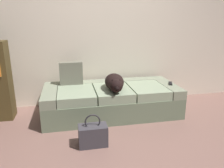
{
  "coord_description": "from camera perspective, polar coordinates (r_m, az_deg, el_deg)",
  "views": [
    {
      "loc": [
        -0.61,
        -1.88,
        1.37
      ],
      "look_at": [
        0.0,
        1.07,
        0.48
      ],
      "focal_mm": 34.89,
      "sensor_mm": 36.0,
      "label": 1
    }
  ],
  "objects": [
    {
      "name": "ground_plane",
      "position": [
        2.4,
        5.39,
        -18.23
      ],
      "size": [
        10.0,
        10.0,
        0.0
      ],
      "primitive_type": "plane",
      "color": "#815C52"
    },
    {
      "name": "back_wall",
      "position": [
        3.63,
        -2.09,
        16.99
      ],
      "size": [
        6.4,
        0.1,
        2.8
      ],
      "primitive_type": "cube",
      "color": "beige",
      "rests_on": "ground"
    },
    {
      "name": "couch",
      "position": [
        3.27,
        -0.18,
        -4.2
      ],
      "size": [
        1.96,
        0.88,
        0.43
      ],
      "color": "slate",
      "rests_on": "ground"
    },
    {
      "name": "dog_dark",
      "position": [
        3.01,
        0.71,
        0.44
      ],
      "size": [
        0.32,
        0.63,
        0.21
      ],
      "color": "black",
      "rests_on": "couch"
    },
    {
      "name": "tv_remote",
      "position": [
        3.43,
        15.07,
        0.16
      ],
      "size": [
        0.1,
        0.16,
        0.02
      ],
      "primitive_type": "cube",
      "rotation": [
        0.0,
        0.0,
        -0.39
      ],
      "color": "black",
      "rests_on": "couch"
    },
    {
      "name": "throw_pillow",
      "position": [
        3.33,
        -10.65,
        2.8
      ],
      "size": [
        0.34,
        0.12,
        0.34
      ],
      "primitive_type": "cube",
      "rotation": [
        0.0,
        0.0,
        0.0
      ],
      "color": "#6D6B5A",
      "rests_on": "couch"
    },
    {
      "name": "handbag",
      "position": [
        2.51,
        -5.01,
        -13.18
      ],
      "size": [
        0.32,
        0.18,
        0.38
      ],
      "color": "#3C393F",
      "rests_on": "ground"
    }
  ]
}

